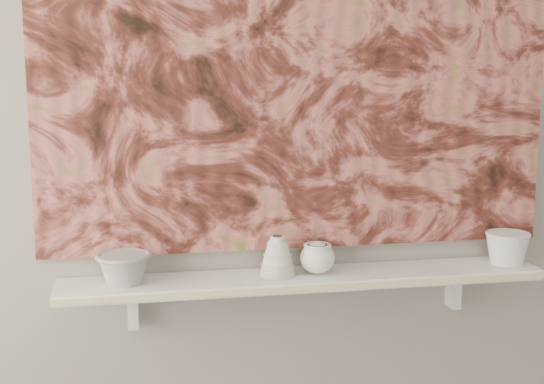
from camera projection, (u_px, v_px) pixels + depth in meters
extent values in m
plane|color=gray|center=(298.00, 126.00, 2.20)|extent=(3.60, 0.00, 3.60)
cube|color=white|center=(305.00, 279.00, 2.18)|extent=(1.40, 0.18, 0.03)
cube|color=beige|center=(312.00, 288.00, 2.09)|extent=(1.40, 0.01, 0.02)
cube|color=white|center=(133.00, 307.00, 2.17)|extent=(0.03, 0.06, 0.12)
cube|color=white|center=(453.00, 288.00, 2.35)|extent=(0.03, 0.06, 0.12)
cube|color=#5C271E|center=(300.00, 59.00, 2.15)|extent=(1.50, 0.02, 1.10)
cube|color=black|center=(446.00, 163.00, 2.28)|extent=(0.09, 0.00, 0.08)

